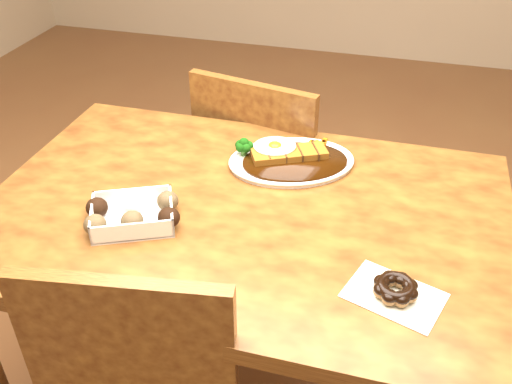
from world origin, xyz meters
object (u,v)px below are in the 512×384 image
(donut_box, at_px, (133,213))
(pon_de_ring, at_px, (395,289))
(table, at_px, (245,240))
(katsu_curry_plate, at_px, (289,158))
(chair_far, at_px, (269,178))

(donut_box, distance_m, pon_de_ring, 0.58)
(donut_box, bearing_deg, table, 28.93)
(donut_box, bearing_deg, katsu_curry_plate, 50.28)
(chair_far, relative_size, donut_box, 4.01)
(table, distance_m, pon_de_ring, 0.42)
(table, bearing_deg, pon_de_ring, -29.20)
(table, distance_m, chair_far, 0.57)
(table, relative_size, pon_de_ring, 5.84)
(table, xyz_separation_m, katsu_curry_plate, (0.06, 0.21, 0.11))
(donut_box, height_order, pon_de_ring, donut_box)
(table, relative_size, donut_box, 5.54)
(katsu_curry_plate, distance_m, donut_box, 0.43)
(pon_de_ring, bearing_deg, donut_box, 172.39)
(pon_de_ring, bearing_deg, chair_far, 120.22)
(donut_box, relative_size, pon_de_ring, 1.05)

